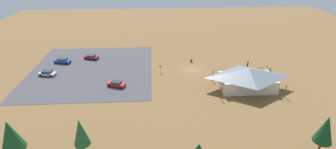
% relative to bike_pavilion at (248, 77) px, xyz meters
% --- Properties ---
extents(ground, '(160.00, 160.00, 0.00)m').
position_rel_bike_pavilion_xyz_m(ground, '(11.78, -10.99, -2.91)').
color(ground, brown).
rests_on(ground, ground).
extents(parking_lot_asphalt, '(32.74, 34.17, 0.05)m').
position_rel_bike_pavilion_xyz_m(parking_lot_asphalt, '(39.09, -12.68, -2.88)').
color(parking_lot_asphalt, '#424247').
rests_on(parking_lot_asphalt, ground).
extents(bike_pavilion, '(14.92, 9.22, 5.22)m').
position_rel_bike_pavilion_xyz_m(bike_pavilion, '(0.00, 0.00, 0.00)').
color(bike_pavilion, beige).
rests_on(bike_pavilion, ground).
extents(trash_bin, '(0.60, 0.60, 0.90)m').
position_rel_bike_pavilion_xyz_m(trash_bin, '(10.98, -16.44, -2.46)').
color(trash_bin, brown).
rests_on(trash_bin, ground).
extents(lot_sign, '(0.56, 0.08, 2.20)m').
position_rel_bike_pavilion_xyz_m(lot_sign, '(20.28, -9.75, -1.50)').
color(lot_sign, '#99999E').
rests_on(lot_sign, ground).
extents(pine_mideast, '(2.60, 2.60, 7.04)m').
position_rel_bike_pavilion_xyz_m(pine_mideast, '(33.65, 20.28, 1.80)').
color(pine_mideast, brown).
rests_on(pine_mideast, ground).
extents(pine_far_east, '(2.93, 2.93, 7.32)m').
position_rel_bike_pavilion_xyz_m(pine_far_east, '(-4.54, 22.11, 2.00)').
color(pine_far_east, brown).
rests_on(pine_far_east, ground).
extents(pine_east, '(3.52, 3.52, 7.97)m').
position_rel_bike_pavilion_xyz_m(pine_east, '(43.55, 21.31, 2.53)').
color(pine_east, brown).
rests_on(pine_east, ground).
extents(bicycle_green_near_sign, '(1.43, 1.01, 0.83)m').
position_rel_bike_pavilion_xyz_m(bicycle_green_near_sign, '(-7.01, -5.50, -2.54)').
color(bicycle_green_near_sign, black).
rests_on(bicycle_green_near_sign, ground).
extents(bicycle_red_yard_right, '(0.79, 1.65, 0.87)m').
position_rel_bike_pavilion_xyz_m(bicycle_red_yard_right, '(-9.59, -5.45, -2.51)').
color(bicycle_red_yard_right, black).
rests_on(bicycle_red_yard_right, ground).
extents(bicycle_yellow_lone_west, '(1.18, 1.26, 0.85)m').
position_rel_bike_pavilion_xyz_m(bicycle_yellow_lone_west, '(-4.78, -7.42, -2.54)').
color(bicycle_yellow_lone_west, black).
rests_on(bicycle_yellow_lone_west, ground).
extents(bicycle_orange_near_porch, '(0.87, 1.58, 0.90)m').
position_rel_bike_pavilion_xyz_m(bicycle_orange_near_porch, '(-6.46, -8.51, -2.52)').
color(bicycle_orange_near_porch, black).
rests_on(bicycle_orange_near_porch, ground).
extents(bicycle_blue_edge_north, '(1.51, 0.83, 0.78)m').
position_rel_bike_pavilion_xyz_m(bicycle_blue_edge_north, '(-3.03, -11.10, -2.54)').
color(bicycle_blue_edge_north, black).
rests_on(bicycle_blue_edge_north, ground).
extents(bicycle_black_yard_left, '(0.96, 1.45, 0.76)m').
position_rel_bike_pavilion_xyz_m(bicycle_black_yard_left, '(-9.23, -7.58, -2.56)').
color(bicycle_black_yard_left, black).
rests_on(bicycle_black_yard_left, ground).
extents(bicycle_white_back_row, '(0.74, 1.63, 0.91)m').
position_rel_bike_pavilion_xyz_m(bicycle_white_back_row, '(-9.63, -10.04, -2.51)').
color(bicycle_white_back_row, black).
rests_on(bicycle_white_back_row, ground).
extents(bicycle_purple_edge_south, '(1.76, 0.48, 0.87)m').
position_rel_bike_pavilion_xyz_m(bicycle_purple_edge_south, '(-7.30, -10.07, -2.52)').
color(bicycle_purple_edge_south, black).
rests_on(bicycle_purple_edge_south, ground).
extents(car_red_end_stall, '(4.62, 3.14, 1.36)m').
position_rel_bike_pavilion_xyz_m(car_red_end_stall, '(31.19, -2.70, -2.18)').
color(car_red_end_stall, red).
rests_on(car_red_end_stall, parking_lot_asphalt).
extents(car_blue_near_entry, '(4.97, 2.81, 1.40)m').
position_rel_bike_pavilion_xyz_m(car_blue_near_entry, '(48.53, -17.91, -2.17)').
color(car_blue_near_entry, '#1E42B2').
rests_on(car_blue_near_entry, parking_lot_asphalt).
extents(car_maroon_inner_stall, '(4.58, 3.08, 1.28)m').
position_rel_bike_pavilion_xyz_m(car_maroon_inner_stall, '(40.77, -20.45, -2.21)').
color(car_maroon_inner_stall, maroon).
rests_on(car_maroon_inner_stall, parking_lot_asphalt).
extents(car_silver_front_row, '(4.68, 2.74, 1.37)m').
position_rel_bike_pavilion_xyz_m(car_silver_front_row, '(50.08, -9.92, -2.18)').
color(car_silver_front_row, '#BCBCC1').
rests_on(car_silver_front_row, parking_lot_asphalt).
extents(visitor_at_bikes, '(0.36, 0.37, 1.83)m').
position_rel_bike_pavilion_xyz_m(visitor_at_bikes, '(-4.53, -12.47, -1.94)').
color(visitor_at_bikes, '#2D3347').
rests_on(visitor_at_bikes, ground).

